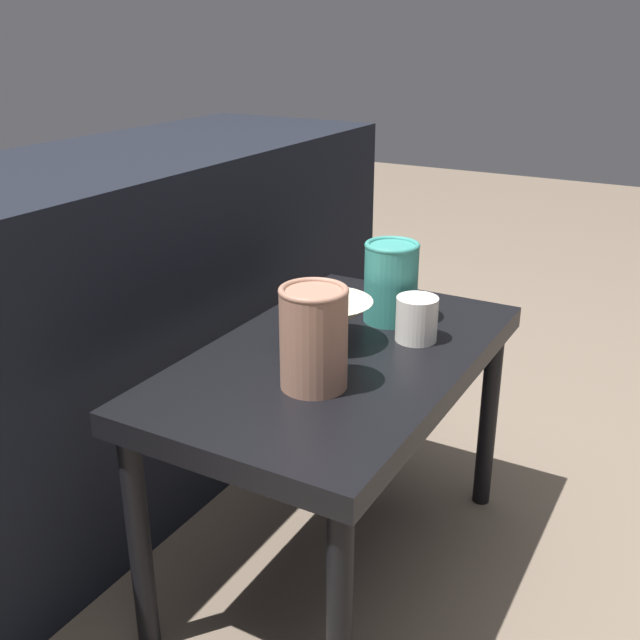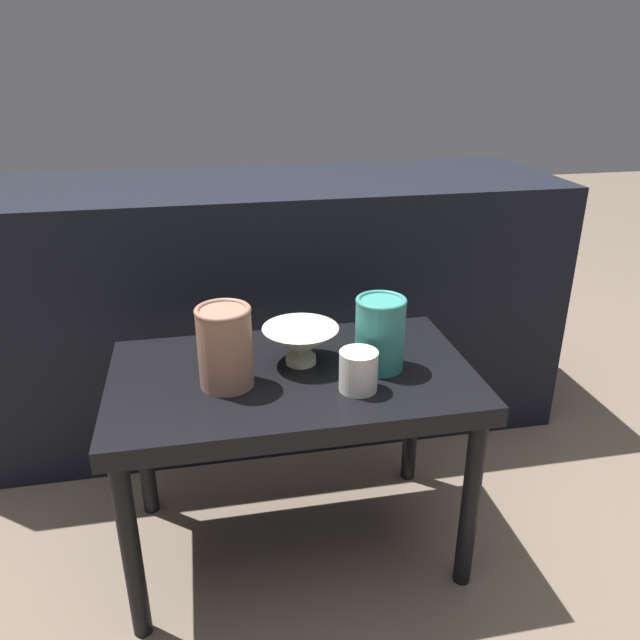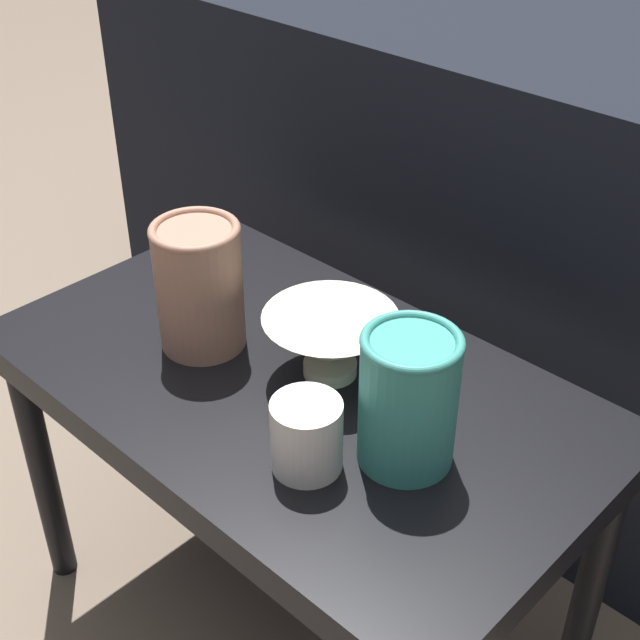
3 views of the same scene
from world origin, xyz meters
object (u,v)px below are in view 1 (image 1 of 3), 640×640
at_px(bowl, 328,319).
at_px(vase_textured_left, 314,336).
at_px(vase_colorful_right, 391,281).
at_px(cup, 417,319).

distance_m(bowl, vase_textured_left, 0.17).
bearing_deg(vase_colorful_right, vase_textured_left, -177.89).
distance_m(vase_textured_left, cup, 0.26).
distance_m(bowl, cup, 0.16).
bearing_deg(cup, bowl, 124.46).
relative_size(vase_colorful_right, cup, 1.90).
height_order(vase_colorful_right, cup, vase_colorful_right).
xyz_separation_m(bowl, vase_colorful_right, (0.15, -0.05, 0.03)).
bearing_deg(bowl, vase_textured_left, -158.42).
bearing_deg(vase_colorful_right, cup, -128.82).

